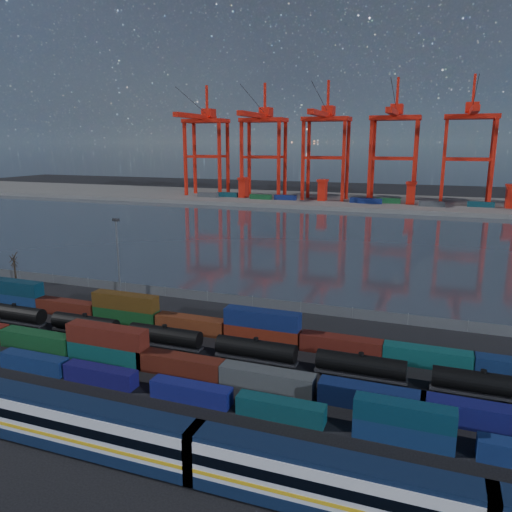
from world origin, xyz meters
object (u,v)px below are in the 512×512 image
(bare_tree, at_px, (15,268))
(gantry_cranes, at_px, (359,129))
(tanker_string, at_px, (165,336))
(passenger_train, at_px, (328,485))

(bare_tree, relative_size, gantry_cranes, 0.04)
(tanker_string, height_order, gantry_cranes, gantry_cranes)
(gantry_cranes, bearing_deg, tanker_string, -89.53)
(bare_tree, xyz_separation_m, gantry_cranes, (49.86, 179.16, 35.26))
(passenger_train, height_order, bare_tree, bare_tree)
(gantry_cranes, bearing_deg, bare_tree, -105.55)
(passenger_train, height_order, gantry_cranes, gantry_cranes)
(passenger_train, bearing_deg, tanker_string, 139.91)
(passenger_train, relative_size, gantry_cranes, 0.40)
(passenger_train, distance_m, bare_tree, 96.25)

